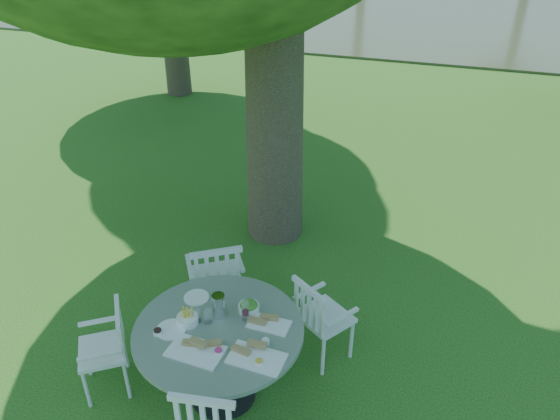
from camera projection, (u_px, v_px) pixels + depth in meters
The scene contains 6 objects.
ground at pixel (275, 286), 5.94m from camera, with size 140.00×140.00×0.00m, color #15420D.
table at pixel (219, 342), 4.38m from camera, with size 1.35×1.35×0.76m.
chair_ne at pixel (317, 315), 4.79m from camera, with size 0.59×0.59×0.87m.
chair_nw at pixel (217, 277), 5.18m from camera, with size 0.64×0.63×0.94m.
chair_sw at pixel (111, 343), 4.54m from camera, with size 0.55×0.56×0.82m.
tableware at pixel (220, 323), 4.29m from camera, with size 1.08×0.82×0.21m.
Camera 1 is at (1.43, -4.43, 3.78)m, focal length 35.00 mm.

